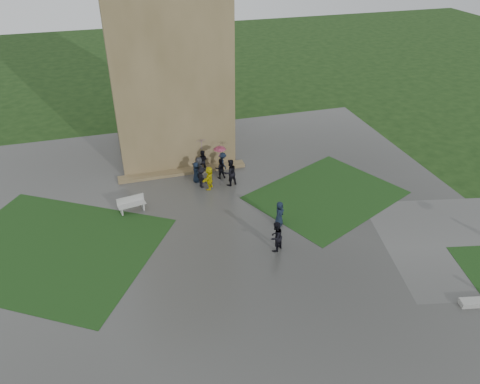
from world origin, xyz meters
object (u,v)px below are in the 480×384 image
object	(u,v)px
bench	(131,204)
pedestrian_near	(276,237)
pedestrian_mid	(279,213)
tower	(163,29)

from	to	relation	value
bench	pedestrian_near	size ratio (longest dim) A/B	0.98
bench	pedestrian_mid	distance (m)	9.14
tower	pedestrian_near	bearing A→B (deg)	-77.01
pedestrian_mid	tower	bearing A→B (deg)	59.29
bench	pedestrian_mid	world-z (taller)	pedestrian_mid
pedestrian_mid	pedestrian_near	world-z (taller)	pedestrian_near
pedestrian_near	pedestrian_mid	bearing A→B (deg)	-152.48
tower	pedestrian_near	world-z (taller)	tower
bench	pedestrian_near	world-z (taller)	pedestrian_near
tower	bench	world-z (taller)	tower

